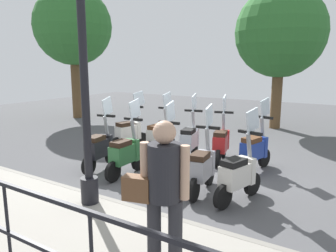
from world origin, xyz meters
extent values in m
plane|color=#4C4C4F|center=(0.00, 0.00, 0.00)|extent=(28.00, 28.00, 0.00)
cube|color=gray|center=(-3.20, 0.00, 0.07)|extent=(2.20, 20.00, 0.15)
cube|color=gray|center=(-2.15, 0.00, 0.07)|extent=(0.10, 20.00, 0.15)
cylinder|color=black|center=(-4.20, -0.53, 0.68)|extent=(0.03, 0.03, 1.05)
cylinder|color=black|center=(-2.40, 0.28, 0.35)|extent=(0.26, 0.26, 0.40)
cylinder|color=black|center=(-2.40, 0.28, 2.29)|extent=(0.12, 0.12, 4.28)
cylinder|color=#28282D|center=(-3.24, -1.75, 0.56)|extent=(0.14, 0.14, 0.82)
cylinder|color=#28282D|center=(-3.30, -1.54, 0.56)|extent=(0.14, 0.14, 0.82)
cylinder|color=#232328|center=(-3.27, -1.64, 1.25)|extent=(0.39, 0.39, 0.55)
sphere|color=tan|center=(-3.27, -1.64, 1.63)|extent=(0.22, 0.22, 0.22)
cylinder|color=tan|center=(-3.22, -1.84, 1.26)|extent=(0.09, 0.09, 0.52)
cylinder|color=tan|center=(-3.32, -1.45, 1.26)|extent=(0.09, 0.09, 0.52)
cube|color=brown|center=(-3.38, -1.41, 1.07)|extent=(0.20, 0.31, 0.24)
cylinder|color=brown|center=(3.72, 7.22, 1.27)|extent=(0.36, 0.36, 2.55)
sphere|color=#2D6B2D|center=(3.72, 7.22, 3.71)|extent=(3.10, 3.10, 3.10)
cylinder|color=brown|center=(5.84, -0.40, 1.07)|extent=(0.36, 0.36, 2.14)
sphere|color=#2D6B2D|center=(5.84, -0.40, 3.27)|extent=(3.03, 3.03, 3.03)
cylinder|color=black|center=(-0.43, -1.62, 0.20)|extent=(0.41, 0.18, 0.40)
cylinder|color=black|center=(-1.23, -1.42, 0.20)|extent=(0.41, 0.18, 0.40)
cube|color=beige|center=(-0.91, -1.50, 0.48)|extent=(0.65, 0.42, 0.36)
cube|color=beige|center=(-0.63, -1.57, 0.50)|extent=(0.19, 0.32, 0.44)
cube|color=black|center=(-0.98, -1.48, 0.71)|extent=(0.45, 0.35, 0.10)
cylinder|color=gray|center=(-0.57, -1.59, 0.85)|extent=(0.19, 0.11, 0.55)
cube|color=black|center=(-0.57, -1.59, 1.13)|extent=(0.17, 0.44, 0.05)
cube|color=silver|center=(-0.52, -1.60, 1.33)|extent=(0.38, 0.13, 0.42)
cylinder|color=black|center=(-0.39, -0.79, 0.20)|extent=(0.41, 0.13, 0.40)
cylinder|color=black|center=(-1.22, -0.90, 0.20)|extent=(0.41, 0.13, 0.40)
cube|color=gray|center=(-0.89, -0.85, 0.48)|extent=(0.63, 0.36, 0.36)
cube|color=gray|center=(-0.60, -0.82, 0.50)|extent=(0.16, 0.31, 0.44)
cube|color=black|center=(-0.96, -0.86, 0.71)|extent=(0.43, 0.31, 0.10)
cylinder|color=gray|center=(-0.54, -0.81, 0.85)|extent=(0.19, 0.09, 0.55)
cube|color=black|center=(-0.54, -0.81, 1.13)|extent=(0.12, 0.44, 0.05)
cube|color=silver|center=(-0.48, -0.80, 1.33)|extent=(0.39, 0.08, 0.42)
cylinder|color=black|center=(-0.36, 0.04, 0.20)|extent=(0.41, 0.12, 0.40)
cylinder|color=black|center=(-1.19, -0.04, 0.20)|extent=(0.41, 0.12, 0.40)
cube|color=black|center=(-0.86, -0.01, 0.48)|extent=(0.62, 0.33, 0.36)
cube|color=black|center=(-0.57, 0.02, 0.50)|extent=(0.15, 0.31, 0.44)
cube|color=#4C2D19|center=(-0.93, -0.01, 0.71)|extent=(0.42, 0.30, 0.10)
cylinder|color=gray|center=(-0.51, 0.03, 0.85)|extent=(0.19, 0.09, 0.55)
cube|color=black|center=(-0.51, 0.03, 1.13)|extent=(0.10, 0.44, 0.05)
cube|color=silver|center=(-0.45, 0.03, 1.33)|extent=(0.39, 0.07, 0.42)
cylinder|color=black|center=(-0.41, 0.87, 0.20)|extent=(0.40, 0.09, 0.40)
cylinder|color=black|center=(-1.24, 0.85, 0.20)|extent=(0.40, 0.09, 0.40)
cube|color=#2D6B38|center=(-0.91, 0.86, 0.48)|extent=(0.61, 0.29, 0.36)
cube|color=#2D6B38|center=(-0.62, 0.86, 0.50)|extent=(0.13, 0.30, 0.44)
cube|color=black|center=(-0.98, 0.85, 0.71)|extent=(0.41, 0.27, 0.10)
cylinder|color=gray|center=(-0.56, 0.86, 0.85)|extent=(0.18, 0.07, 0.55)
cube|color=black|center=(-0.56, 0.86, 1.13)|extent=(0.07, 0.44, 0.05)
cube|color=silver|center=(-0.50, 0.87, 1.33)|extent=(0.39, 0.04, 0.42)
cylinder|color=black|center=(-0.37, 1.66, 0.20)|extent=(0.41, 0.14, 0.40)
cylinder|color=black|center=(-1.20, 1.54, 0.20)|extent=(0.41, 0.14, 0.40)
cube|color=black|center=(-0.87, 1.59, 0.48)|extent=(0.64, 0.37, 0.36)
cube|color=black|center=(-0.58, 1.63, 0.50)|extent=(0.16, 0.31, 0.44)
cube|color=black|center=(-0.94, 1.58, 0.71)|extent=(0.43, 0.32, 0.10)
cylinder|color=gray|center=(-0.52, 1.64, 0.85)|extent=(0.19, 0.10, 0.55)
cube|color=black|center=(-0.52, 1.64, 1.13)|extent=(0.13, 0.44, 0.05)
cube|color=silver|center=(-0.46, 1.65, 1.33)|extent=(0.39, 0.09, 0.42)
cylinder|color=black|center=(1.25, -1.35, 0.20)|extent=(0.41, 0.17, 0.40)
cylinder|color=black|center=(0.44, -1.16, 0.20)|extent=(0.41, 0.17, 0.40)
cube|color=navy|center=(0.76, -1.24, 0.48)|extent=(0.65, 0.41, 0.36)
cube|color=navy|center=(1.04, -1.30, 0.50)|extent=(0.18, 0.32, 0.44)
cube|color=#4C2D19|center=(0.69, -1.22, 0.71)|extent=(0.45, 0.34, 0.10)
cylinder|color=gray|center=(1.10, -1.31, 0.85)|extent=(0.19, 0.11, 0.55)
cube|color=black|center=(1.10, -1.31, 1.13)|extent=(0.16, 0.44, 0.05)
cube|color=silver|center=(1.16, -1.33, 1.33)|extent=(0.38, 0.11, 0.42)
cylinder|color=black|center=(1.46, -0.30, 0.20)|extent=(0.41, 0.18, 0.40)
cylinder|color=black|center=(0.65, -0.51, 0.20)|extent=(0.41, 0.18, 0.40)
cube|color=#B21E1E|center=(0.97, -0.43, 0.48)|extent=(0.65, 0.42, 0.36)
cube|color=#B21E1E|center=(1.25, -0.35, 0.50)|extent=(0.19, 0.32, 0.44)
cube|color=black|center=(0.90, -0.44, 0.71)|extent=(0.45, 0.35, 0.10)
cylinder|color=gray|center=(1.31, -0.34, 0.85)|extent=(0.19, 0.11, 0.55)
cube|color=black|center=(1.31, -0.34, 1.13)|extent=(0.17, 0.44, 0.05)
cube|color=silver|center=(1.37, -0.33, 1.33)|extent=(0.38, 0.12, 0.42)
cylinder|color=black|center=(1.31, 0.41, 0.20)|extent=(0.41, 0.16, 0.40)
cylinder|color=black|center=(0.50, 0.24, 0.20)|extent=(0.41, 0.16, 0.40)
cube|color=#B7BCC6|center=(0.82, 0.31, 0.48)|extent=(0.65, 0.40, 0.36)
cube|color=#B7BCC6|center=(1.11, 0.37, 0.50)|extent=(0.18, 0.32, 0.44)
cube|color=black|center=(0.76, 0.30, 0.71)|extent=(0.45, 0.34, 0.10)
cylinder|color=gray|center=(1.17, 0.38, 0.85)|extent=(0.19, 0.11, 0.55)
cube|color=black|center=(1.17, 0.38, 1.13)|extent=(0.15, 0.44, 0.05)
cube|color=silver|center=(1.23, 0.40, 1.33)|extent=(0.39, 0.11, 0.42)
cylinder|color=black|center=(1.33, 1.17, 0.20)|extent=(0.40, 0.10, 0.40)
cylinder|color=black|center=(0.50, 1.21, 0.20)|extent=(0.40, 0.10, 0.40)
cube|color=beige|center=(0.83, 1.20, 0.48)|extent=(0.61, 0.31, 0.36)
cube|color=beige|center=(1.12, 1.18, 0.50)|extent=(0.14, 0.31, 0.44)
cube|color=#4C2D19|center=(0.76, 1.20, 0.71)|extent=(0.41, 0.28, 0.10)
cylinder|color=gray|center=(1.18, 1.18, 0.85)|extent=(0.19, 0.08, 0.55)
cube|color=black|center=(1.18, 1.18, 1.13)|extent=(0.08, 0.44, 0.05)
cube|color=silver|center=(1.24, 1.17, 1.33)|extent=(0.39, 0.05, 0.42)
cylinder|color=black|center=(1.21, 1.97, 0.20)|extent=(0.41, 0.17, 0.40)
cylinder|color=black|center=(0.40, 2.17, 0.20)|extent=(0.41, 0.17, 0.40)
cube|color=beige|center=(0.72, 2.09, 0.48)|extent=(0.65, 0.42, 0.36)
cube|color=beige|center=(1.00, 2.02, 0.50)|extent=(0.19, 0.32, 0.44)
cube|color=black|center=(0.65, 2.10, 0.71)|extent=(0.45, 0.35, 0.10)
cylinder|color=gray|center=(1.06, 2.00, 0.85)|extent=(0.19, 0.11, 0.55)
cube|color=black|center=(1.06, 2.00, 1.13)|extent=(0.17, 0.44, 0.05)
cube|color=silver|center=(1.12, 1.99, 1.33)|extent=(0.38, 0.12, 0.42)
camera|label=1|loc=(-5.76, -3.25, 2.26)|focal=35.00mm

